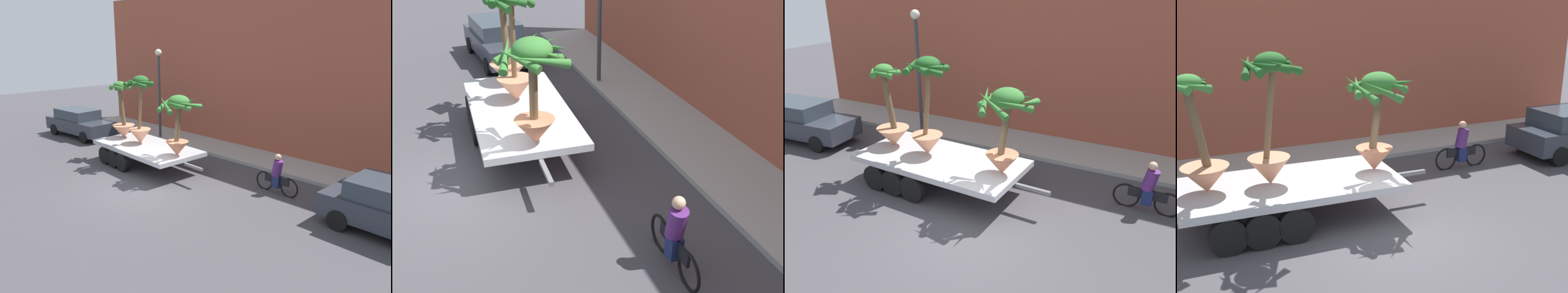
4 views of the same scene
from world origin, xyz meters
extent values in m
plane|color=#423F44|center=(0.00, 0.00, 0.00)|extent=(60.00, 60.00, 0.00)
cube|color=#A39E99|center=(0.00, 6.10, 0.07)|extent=(24.00, 2.20, 0.15)
cube|color=#9E4C38|center=(0.00, 7.80, 3.94)|extent=(24.00, 1.20, 7.89)
cube|color=#B7BABF|center=(-1.89, 1.78, 0.89)|extent=(5.19, 2.69, 0.18)
cylinder|color=black|center=(-3.48, 3.01, 0.40)|extent=(0.81, 0.25, 0.80)
cylinder|color=black|center=(-3.57, 0.68, 0.40)|extent=(0.81, 0.25, 0.80)
cylinder|color=black|center=(-2.77, 2.98, 0.40)|extent=(0.81, 0.25, 0.80)
cylinder|color=black|center=(-2.86, 0.65, 0.40)|extent=(0.81, 0.25, 0.80)
cylinder|color=black|center=(-2.05, 2.95, 0.40)|extent=(0.81, 0.25, 0.80)
cylinder|color=black|center=(-2.15, 0.63, 0.40)|extent=(0.81, 0.25, 0.80)
cube|color=slate|center=(1.15, 1.66, 0.74)|extent=(1.00, 0.14, 0.10)
cone|color=tan|center=(-3.79, 1.91, 1.29)|extent=(1.05, 1.05, 0.61)
cylinder|color=brown|center=(-3.87, 1.91, 2.52)|extent=(0.45, 0.19, 1.86)
ellipsoid|color=#387A33|center=(-3.95, 1.91, 3.45)|extent=(0.58, 0.58, 0.36)
cone|color=#387A33|center=(-3.63, 1.94, 3.40)|extent=(0.27, 0.69, 0.35)
cone|color=#387A33|center=(-3.83, 2.22, 3.39)|extent=(0.72, 0.45, 0.38)
cone|color=#387A33|center=(-4.17, 2.14, 3.36)|extent=(0.62, 0.60, 0.45)
cone|color=#387A33|center=(-4.19, 1.69, 3.41)|extent=(0.60, 0.63, 0.32)
cone|color=#387A33|center=(-3.80, 1.64, 3.39)|extent=(0.67, 0.49, 0.37)
cone|color=#C17251|center=(0.20, 1.69, 1.28)|extent=(0.92, 0.92, 0.60)
cylinder|color=brown|center=(0.26, 1.69, 2.38)|extent=(0.39, 0.19, 1.61)
ellipsoid|color=#387A33|center=(0.32, 1.69, 3.18)|extent=(0.86, 0.86, 0.54)
cone|color=#387A33|center=(0.92, 1.72, 3.13)|extent=(0.26, 1.23, 0.47)
cone|color=#387A33|center=(0.59, 2.05, 3.10)|extent=(0.85, 0.70, 0.54)
cone|color=#387A33|center=(0.15, 2.16, 3.14)|extent=(1.04, 0.53, 0.39)
cone|color=#387A33|center=(-0.18, 1.85, 3.12)|extent=(0.52, 1.07, 0.50)
cone|color=#387A33|center=(-0.24, 1.50, 3.10)|extent=(0.56, 1.17, 0.63)
cone|color=#387A33|center=(0.14, 1.18, 3.09)|extent=(1.08, 0.55, 0.64)
cone|color=#387A33|center=(0.66, 1.33, 3.12)|extent=(0.87, 0.84, 0.48)
cone|color=tan|center=(-2.39, 1.82, 1.31)|extent=(0.97, 0.97, 0.66)
cylinder|color=brown|center=(-2.31, 1.82, 2.71)|extent=(0.42, 0.14, 2.16)
ellipsoid|color=#235B23|center=(-2.23, 1.82, 3.79)|extent=(0.71, 0.71, 0.44)
cone|color=#235B23|center=(-1.85, 1.74, 3.75)|extent=(0.35, 0.82, 0.35)
cone|color=#235B23|center=(-1.99, 2.14, 3.71)|extent=(0.78, 0.64, 0.51)
cone|color=#235B23|center=(-2.37, 2.17, 3.75)|extent=(0.81, 0.48, 0.36)
cone|color=#235B23|center=(-2.71, 1.95, 3.72)|extent=(0.45, 1.02, 0.53)
cone|color=#235B23|center=(-2.69, 1.69, 3.75)|extent=(0.46, 1.00, 0.42)
cone|color=#235B23|center=(-2.32, 1.40, 3.75)|extent=(0.90, 0.39, 0.37)
cone|color=#235B23|center=(-2.00, 1.43, 3.73)|extent=(0.90, 0.63, 0.49)
torus|color=black|center=(4.48, 3.23, 0.34)|extent=(0.74, 0.08, 0.74)
torus|color=black|center=(3.38, 3.26, 0.34)|extent=(0.74, 0.08, 0.74)
cube|color=black|center=(3.93, 3.24, 0.52)|extent=(1.04, 0.09, 0.28)
cylinder|color=#51236B|center=(3.93, 3.24, 0.97)|extent=(0.45, 0.35, 0.65)
sphere|color=tan|center=(3.93, 3.24, 1.39)|extent=(0.24, 0.24, 0.24)
cube|color=navy|center=(3.93, 3.24, 0.44)|extent=(0.29, 0.25, 0.44)
cube|color=#2D333D|center=(-9.05, 2.52, 0.67)|extent=(4.71, 2.07, 0.70)
cube|color=#2D3842|center=(-9.28, 2.50, 1.30)|extent=(2.64, 1.74, 0.56)
cylinder|color=black|center=(-7.63, 3.44, 0.32)|extent=(0.65, 0.25, 0.64)
cylinder|color=black|center=(-7.50, 1.83, 0.32)|extent=(0.65, 0.25, 0.64)
cylinder|color=black|center=(-10.60, 3.21, 0.32)|extent=(0.65, 0.25, 0.64)
cylinder|color=#383D42|center=(-5.18, 5.30, 2.40)|extent=(0.14, 0.14, 4.50)
sphere|color=#EAEACC|center=(-5.18, 5.30, 4.80)|extent=(0.36, 0.36, 0.36)
camera|label=1|loc=(11.42, -8.48, 5.61)|focal=36.05mm
camera|label=2|loc=(9.79, -0.52, 6.12)|focal=44.58mm
camera|label=3|loc=(4.24, -7.20, 5.93)|focal=35.80mm
camera|label=4|loc=(-4.55, -8.65, 5.09)|focal=44.08mm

